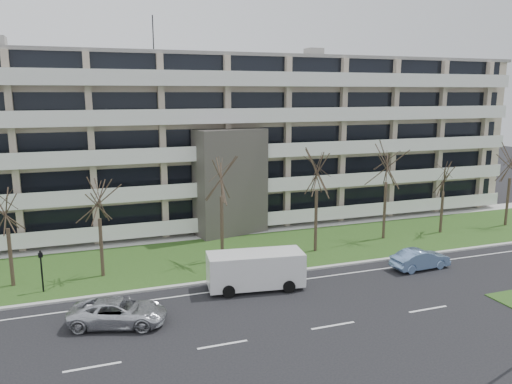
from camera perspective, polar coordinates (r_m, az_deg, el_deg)
name	(u,v)px	position (r m, az deg, el deg)	size (l,w,h in m)	color
ground	(333,326)	(27.30, 8.80, -14.86)	(160.00, 160.00, 0.00)	black
grass_verge	(252,252)	(38.35, -0.49, -6.84)	(90.00, 10.00, 0.06)	#284717
curb	(276,273)	(33.92, 2.31, -9.27)	(90.00, 0.35, 0.12)	#B2B2AD
sidewalk	(231,233)	(43.36, -2.88, -4.69)	(90.00, 2.00, 0.08)	#B2B2AD
lane_edge_line	(285,282)	(32.65, 3.31, -10.22)	(90.00, 0.12, 0.01)	white
apartment_building	(210,139)	(48.45, -5.32, 6.09)	(60.50, 15.10, 18.75)	tan
silver_pickup	(118,312)	(27.75, -15.47, -13.11)	(2.31, 5.01, 1.39)	silver
blue_sedan	(420,259)	(36.50, 18.26, -7.30)	(1.46, 4.19, 1.38)	#7BA0D6
white_van	(257,267)	(31.18, 0.08, -8.57)	(6.16, 3.03, 2.29)	silver
pedestrian_signal	(41,266)	(33.06, -23.33, -7.78)	(0.28, 0.24, 2.65)	black
tree_1	(5,205)	(34.00, -26.72, -1.38)	(3.36, 3.36, 6.72)	#382B21
tree_2	(98,195)	(33.55, -17.60, -0.38)	(3.53, 3.53, 7.06)	#382B21
tree_3	(221,170)	(34.99, -4.01, 2.48)	(4.26, 4.26, 8.51)	#382B21
tree_4	(317,166)	(37.31, 7.01, 3.00)	(4.27, 4.27, 8.54)	#382B21
tree_5	(387,159)	(41.72, 14.76, 3.62)	(4.28, 4.28, 8.57)	#382B21
tree_6	(444,175)	(45.31, 20.73, 1.79)	(3.26, 3.26, 6.52)	#382B21
tree_7	(512,159)	(50.08, 27.19, 3.36)	(3.95, 3.95, 7.90)	#382B21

